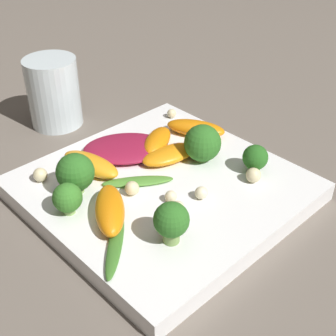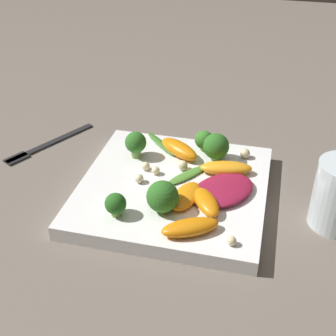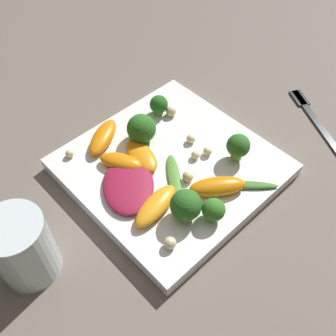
% 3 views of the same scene
% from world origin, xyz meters
% --- Properties ---
extents(ground_plane, '(2.40, 2.40, 0.00)m').
position_xyz_m(ground_plane, '(0.00, 0.00, 0.00)').
color(ground_plane, '#6B6056').
extents(plate, '(0.26, 0.26, 0.02)m').
position_xyz_m(plate, '(0.00, 0.00, 0.01)').
color(plate, white).
rests_on(plate, ground_plane).
extents(drinking_glass, '(0.07, 0.07, 0.09)m').
position_xyz_m(drinking_glass, '(0.22, -0.01, 0.05)').
color(drinking_glass, silver).
rests_on(drinking_glass, ground_plane).
extents(fork, '(0.10, 0.16, 0.01)m').
position_xyz_m(fork, '(-0.25, 0.08, 0.00)').
color(fork, '#262628').
rests_on(fork, ground_plane).
extents(radicchio_leaf_0, '(0.11, 0.12, 0.01)m').
position_xyz_m(radicchio_leaf_0, '(0.07, -0.01, 0.03)').
color(radicchio_leaf_0, maroon).
rests_on(radicchio_leaf_0, plate).
extents(orange_segment_0, '(0.08, 0.04, 0.02)m').
position_xyz_m(orange_segment_0, '(0.07, 0.04, 0.03)').
color(orange_segment_0, orange).
rests_on(orange_segment_0, plate).
extents(orange_segment_1, '(0.08, 0.06, 0.02)m').
position_xyz_m(orange_segment_1, '(0.04, -0.10, 0.03)').
color(orange_segment_1, orange).
rests_on(orange_segment_1, plate).
extents(orange_segment_2, '(0.05, 0.07, 0.02)m').
position_xyz_m(orange_segment_2, '(0.06, -0.04, 0.03)').
color(orange_segment_2, orange).
rests_on(orange_segment_2, plate).
extents(orange_segment_3, '(0.05, 0.07, 0.01)m').
position_xyz_m(orange_segment_3, '(0.03, -0.03, 0.03)').
color(orange_segment_3, orange).
rests_on(orange_segment_3, plate).
extents(orange_segment_4, '(0.08, 0.07, 0.02)m').
position_xyz_m(orange_segment_4, '(-0.01, 0.08, 0.03)').
color(orange_segment_4, orange).
rests_on(orange_segment_4, plate).
extents(broccoli_floret_0, '(0.03, 0.03, 0.04)m').
position_xyz_m(broccoli_floret_0, '(-0.07, 0.06, 0.05)').
color(broccoli_floret_0, '#7A9E51').
rests_on(broccoli_floret_0, plate).
extents(broccoli_floret_1, '(0.03, 0.03, 0.03)m').
position_xyz_m(broccoli_floret_1, '(-0.06, -0.09, 0.04)').
color(broccoli_floret_1, '#84AD5B').
rests_on(broccoli_floret_1, plate).
extents(broccoli_floret_2, '(0.03, 0.03, 0.03)m').
position_xyz_m(broccoli_floret_2, '(0.03, 0.10, 0.04)').
color(broccoli_floret_2, '#84AD5B').
rests_on(broccoli_floret_2, plate).
extents(broccoli_floret_3, '(0.04, 0.04, 0.04)m').
position_xyz_m(broccoli_floret_3, '(0.05, 0.08, 0.05)').
color(broccoli_floret_3, '#7A9E51').
rests_on(broccoli_floret_3, plate).
extents(broccoli_floret_4, '(0.04, 0.04, 0.04)m').
position_xyz_m(broccoli_floret_4, '(0.00, -0.06, 0.04)').
color(broccoli_floret_4, '#84AD5B').
rests_on(broccoli_floret_4, plate).
extents(arugula_sprig_0, '(0.07, 0.07, 0.01)m').
position_xyz_m(arugula_sprig_0, '(-0.04, 0.10, 0.02)').
color(arugula_sprig_0, '#3D7528').
rests_on(arugula_sprig_0, plate).
extents(arugula_sprig_1, '(0.06, 0.07, 0.01)m').
position_xyz_m(arugula_sprig_1, '(0.02, 0.02, 0.02)').
color(arugula_sprig_1, '#518E33').
rests_on(arugula_sprig_1, plate).
extents(macadamia_nut_0, '(0.02, 0.02, 0.02)m').
position_xyz_m(macadamia_nut_0, '(0.09, 0.09, 0.03)').
color(macadamia_nut_0, beige).
rests_on(macadamia_nut_0, plate).
extents(macadamia_nut_1, '(0.02, 0.02, 0.02)m').
position_xyz_m(macadamia_nut_1, '(0.01, 0.04, 0.03)').
color(macadamia_nut_1, beige).
rests_on(macadamia_nut_1, plate).
extents(macadamia_nut_2, '(0.01, 0.01, 0.01)m').
position_xyz_m(macadamia_nut_2, '(-0.05, 0.02, 0.03)').
color(macadamia_nut_2, beige).
rests_on(macadamia_nut_2, plate).
extents(macadamia_nut_3, '(0.02, 0.02, 0.02)m').
position_xyz_m(macadamia_nut_3, '(-0.07, -0.07, 0.03)').
color(macadamia_nut_3, beige).
rests_on(macadamia_nut_3, plate).
extents(macadamia_nut_4, '(0.01, 0.01, 0.01)m').
position_xyz_m(macadamia_nut_4, '(-0.03, 0.02, 0.03)').
color(macadamia_nut_4, beige).
rests_on(macadamia_nut_4, plate).
extents(macadamia_nut_5, '(0.01, 0.01, 0.01)m').
position_xyz_m(macadamia_nut_5, '(0.10, -0.11, 0.03)').
color(macadamia_nut_5, beige).
rests_on(macadamia_nut_5, plate).
extents(macadamia_nut_6, '(0.01, 0.01, 0.01)m').
position_xyz_m(macadamia_nut_6, '(-0.05, -0.01, 0.03)').
color(macadamia_nut_6, beige).
rests_on(macadamia_nut_6, plate).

